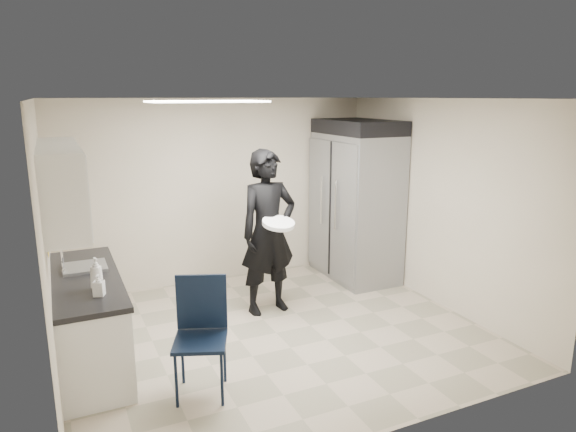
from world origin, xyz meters
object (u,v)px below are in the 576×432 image
man_tuxedo (268,232)px  folding_chair (200,341)px  commercial_fridge (356,207)px  lower_counter (89,322)px

man_tuxedo → folding_chair: bearing=-136.9°
man_tuxedo → commercial_fridge: bearing=15.2°
commercial_fridge → folding_chair: (-2.92, -2.11, -0.53)m
commercial_fridge → folding_chair: commercial_fridge is taller
lower_counter → commercial_fridge: size_ratio=0.90×
lower_counter → man_tuxedo: 2.25m
lower_counter → folding_chair: bearing=-50.5°
commercial_fridge → man_tuxedo: size_ratio=1.04×
commercial_fridge → folding_chair: size_ratio=2.04×
commercial_fridge → man_tuxedo: bearing=-158.8°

